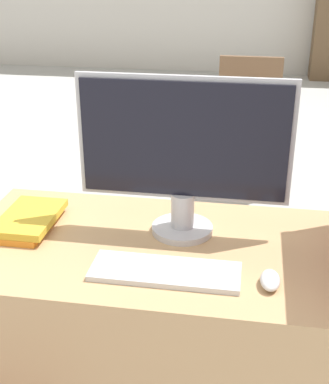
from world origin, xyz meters
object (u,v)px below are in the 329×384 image
object	(u,v)px
monitor	(184,151)
book_stack	(28,220)
mouse	(270,280)
far_chair	(248,118)
keyboard	(165,272)

from	to	relation	value
monitor	book_stack	bearing A→B (deg)	-174.32
mouse	book_stack	xyz separation A→B (m)	(-0.75, 0.21, 0.01)
mouse	far_chair	size ratio (longest dim) A/B	0.10
book_stack	far_chair	distance (m)	2.37
monitor	far_chair	distance (m)	2.28
mouse	book_stack	bearing A→B (deg)	164.56
monitor	book_stack	size ratio (longest dim) A/B	2.41
monitor	book_stack	world-z (taller)	monitor
monitor	mouse	xyz separation A→B (m)	(0.26, -0.26, -0.25)
book_stack	far_chair	bearing A→B (deg)	73.91
monitor	book_stack	xyz separation A→B (m)	(-0.49, -0.05, -0.24)
keyboard	far_chair	distance (m)	2.48
monitor	keyboard	world-z (taller)	monitor
monitor	mouse	size ratio (longest dim) A/B	6.69
keyboard	mouse	bearing A→B (deg)	-1.85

